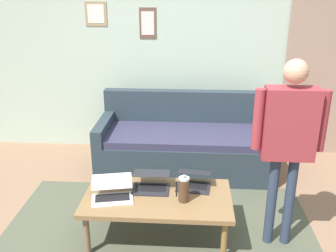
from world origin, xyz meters
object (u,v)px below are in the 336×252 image
coffee_table (157,200)px  laptop_center (112,193)px  laptop_left (194,182)px  laptop_right (151,184)px  interior_door (318,76)px  person_standing (289,132)px  couch (185,145)px  french_press (184,189)px

coffee_table → laptop_center: (0.38, 0.04, 0.08)m
laptop_left → laptop_center: laptop_left is taller
laptop_right → interior_door: bearing=-136.3°
laptop_left → laptop_right: bearing=9.3°
laptop_center → person_standing: (-1.40, -0.04, 0.57)m
coffee_table → laptop_right: (0.07, -0.13, 0.08)m
coffee_table → laptop_left: 0.37m
laptop_left → laptop_right: 0.38m
laptop_center → person_standing: person_standing is taller
laptop_left → person_standing: size_ratio=0.20×
interior_door → couch: interior_door is taller
laptop_left → person_standing: bearing=164.8°
interior_door → person_standing: 2.10m
interior_door → laptop_right: size_ratio=6.42×
couch → person_standing: size_ratio=1.25×
french_press → interior_door: bearing=-128.7°
laptop_center → laptop_right: (-0.31, -0.17, 0.00)m
coffee_table → laptop_center: size_ratio=3.14×
laptop_right → coffee_table: bearing=117.6°
couch → laptop_center: bearing=67.5°
couch → french_press: size_ratio=8.15×
french_press → person_standing: size_ratio=0.15×
coffee_table → person_standing: (-1.03, 0.00, 0.65)m
interior_door → laptop_right: (1.89, 1.81, -0.57)m
laptop_left → laptop_center: (0.68, 0.23, -0.00)m
interior_door → person_standing: bearing=67.7°
laptop_center → person_standing: bearing=-178.5°
couch → interior_door: bearing=-159.9°
couch → laptop_center: 1.51m
laptop_left → laptop_center: bearing=18.9°
interior_door → laptop_center: 3.02m
french_press → laptop_left: bearing=-108.2°
person_standing → french_press: bearing=4.1°
couch → laptop_right: couch is taller
couch → laptop_right: bearing=77.6°
person_standing → laptop_left: bearing=-15.2°
interior_door → laptop_left: 2.38m
couch → french_press: bearing=91.0°
interior_door → laptop_left: size_ratio=6.34×
laptop_center → laptop_right: bearing=-150.9°
interior_door → couch: 1.87m
interior_door → person_standing: size_ratio=1.29×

